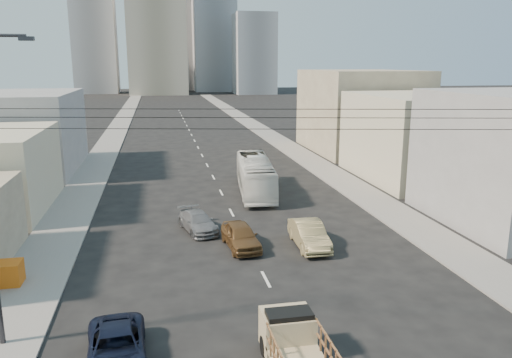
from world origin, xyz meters
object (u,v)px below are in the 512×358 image
object	(u,v)px
navy_pickup	(117,349)
sedan_brown	(241,236)
sedan_grey	(198,222)
sedan_tan	(309,234)
city_bus	(255,175)
flatbed_pickup	(295,343)
crate_stack	(3,274)

from	to	relation	value
navy_pickup	sedan_brown	bearing A→B (deg)	55.76
sedan_grey	sedan_tan	bearing A→B (deg)	-47.18
city_bus	sedan_grey	size ratio (longest dim) A/B	2.52
city_bus	sedan_grey	distance (m)	10.69
flatbed_pickup	sedan_tan	distance (m)	12.68
flatbed_pickup	sedan_brown	size ratio (longest dim) A/B	1.02
sedan_grey	city_bus	bearing A→B (deg)	44.39
city_bus	flatbed_pickup	bearing A→B (deg)	-91.84
sedan_brown	crate_stack	bearing A→B (deg)	-171.80
sedan_tan	city_bus	bearing A→B (deg)	94.70
city_bus	crate_stack	distance (m)	22.29
sedan_tan	sedan_grey	xyz separation A→B (m)	(-6.35, 4.22, -0.14)
flatbed_pickup	navy_pickup	world-z (taller)	flatbed_pickup
flatbed_pickup	sedan_brown	distance (m)	12.60
navy_pickup	sedan_brown	world-z (taller)	sedan_brown
sedan_grey	sedan_brown	bearing A→B (deg)	-71.14
sedan_brown	sedan_grey	bearing A→B (deg)	117.01
sedan_brown	crate_stack	xyz separation A→B (m)	(-12.48, -3.03, -0.05)
city_bus	sedan_brown	xyz separation A→B (m)	(-3.38, -12.61, -0.79)
navy_pickup	city_bus	distance (m)	25.54
sedan_grey	crate_stack	bearing A→B (deg)	-160.68
flatbed_pickup	sedan_tan	size ratio (longest dim) A/B	0.95
navy_pickup	crate_stack	distance (m)	9.95
navy_pickup	sedan_brown	size ratio (longest dim) A/B	1.08
sedan_tan	crate_stack	distance (m)	16.73
flatbed_pickup	sedan_grey	size ratio (longest dim) A/B	1.01
navy_pickup	sedan_grey	world-z (taller)	navy_pickup
navy_pickup	crate_stack	bearing A→B (deg)	123.55
sedan_tan	crate_stack	world-z (taller)	sedan_tan
navy_pickup	crate_stack	world-z (taller)	navy_pickup
sedan_tan	sedan_brown	bearing A→B (deg)	172.68
sedan_brown	sedan_tan	xyz separation A→B (m)	(4.08, -0.65, 0.03)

